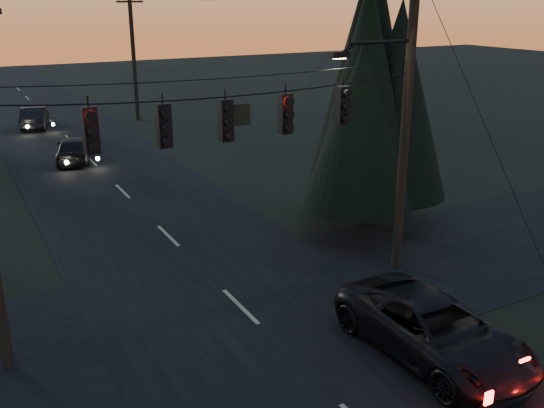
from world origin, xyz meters
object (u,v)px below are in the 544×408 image
evergreen_right (368,101)px  sedan_oncoming_b (35,117)px  utility_pole_left (9,366)px  utility_pole_right (395,267)px  suv_near (433,329)px  utility_pole_far_r (138,120)px  sedan_oncoming_a (74,149)px

evergreen_right → sedan_oncoming_b: (-8.19, 24.75, -3.95)m
utility_pole_left → sedan_oncoming_b: utility_pole_left is taller
utility_pole_right → suv_near: utility_pole_right is taller
sedan_oncoming_b → utility_pole_right: bearing=116.5°
utility_pole_left → suv_near: utility_pole_left is taller
utility_pole_left → utility_pole_far_r: same height
utility_pole_far_r → sedan_oncoming_b: bearing=176.0°
utility_pole_left → evergreen_right: 14.24m
evergreen_right → sedan_oncoming_b: evergreen_right is taller
utility_pole_left → suv_near: bearing=-26.0°
sedan_oncoming_a → evergreen_right: bearing=132.6°
sedan_oncoming_a → utility_pole_right: bearing=123.6°
sedan_oncoming_b → evergreen_right: bearing=121.5°
utility_pole_right → utility_pole_left: 11.50m
utility_pole_left → utility_pole_far_r: (11.50, 28.00, 0.00)m
suv_near → sedan_oncoming_a: suv_near is taller
utility_pole_far_r → suv_near: size_ratio=1.64×
evergreen_right → sedan_oncoming_a: evergreen_right is taller
utility_pole_left → utility_pole_right: bearing=0.0°
utility_pole_right → sedan_oncoming_a: utility_pole_right is taller
evergreen_right → suv_near: 9.84m
utility_pole_right → sedan_oncoming_a: (-6.30, 18.29, 0.69)m
suv_near → sedan_oncoming_b: bearing=95.3°
suv_near → sedan_oncoming_b: (-4.22, 32.85, -0.02)m
utility_pole_right → sedan_oncoming_a: 19.36m
utility_pole_left → sedan_oncoming_b: bearing=80.5°
sedan_oncoming_a → utility_pole_far_r: bearing=-108.4°
utility_pole_right → sedan_oncoming_b: bearing=103.3°
utility_pole_left → suv_near: (8.97, -4.38, 0.72)m
utility_pole_right → utility_pole_left: size_ratio=1.18×
utility_pole_far_r → evergreen_right: bearing=-86.6°
utility_pole_right → evergreen_right: evergreen_right is taller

